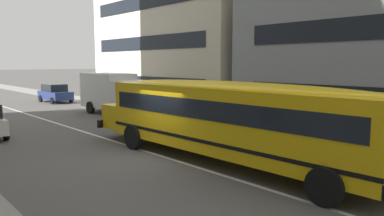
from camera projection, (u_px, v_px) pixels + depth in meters
name	position (u px, v px, depth m)	size (l,w,h in m)	color
ground_plane	(163.00, 157.00, 14.13)	(400.00, 400.00, 0.00)	#54514F
sidewalk_far	(278.00, 133.00, 18.90)	(120.00, 3.00, 0.01)	gray
lane_centreline	(163.00, 157.00, 14.13)	(110.00, 0.16, 0.01)	silver
school_bus	(226.00, 115.00, 13.14)	(13.07, 3.10, 2.91)	yellow
parked_car_dark_blue_beside_sign	(55.00, 93.00, 33.58)	(3.96, 2.00, 1.64)	navy
box_truck	(114.00, 92.00, 25.80)	(6.08, 2.54, 2.82)	silver
apartment_block_far_left	(198.00, 28.00, 33.48)	(17.12, 11.82, 13.30)	beige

